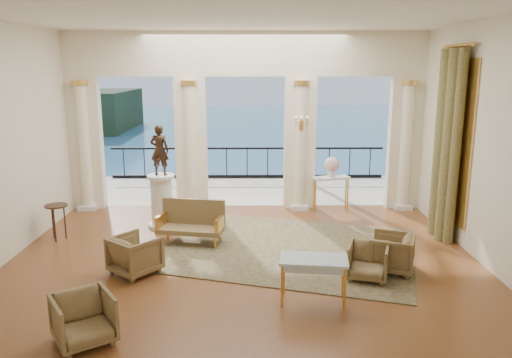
{
  "coord_description": "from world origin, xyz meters",
  "views": [
    {
      "loc": [
        0.18,
        -8.9,
        3.63
      ],
      "look_at": [
        0.25,
        0.6,
        1.49
      ],
      "focal_mm": 35.0,
      "sensor_mm": 36.0,
      "label": 1
    }
  ],
  "objects_px": {
    "armchair_a": "(83,317)",
    "game_table": "(314,263)",
    "armchair_d": "(135,253)",
    "settee": "(192,222)",
    "statue": "(160,150)",
    "armchair_b": "(368,260)",
    "pedestal": "(162,202)",
    "console_table": "(331,183)",
    "side_table": "(56,210)",
    "armchair_c": "(392,251)"
  },
  "relations": [
    {
      "from": "armchair_a",
      "to": "game_table",
      "type": "relative_size",
      "value": 0.68
    },
    {
      "from": "armchair_d",
      "to": "settee",
      "type": "relative_size",
      "value": 0.53
    },
    {
      "from": "statue",
      "to": "game_table",
      "type": "bearing_deg",
      "value": 134.58
    },
    {
      "from": "settee",
      "to": "statue",
      "type": "xyz_separation_m",
      "value": [
        -0.81,
        1.05,
        1.35
      ]
    },
    {
      "from": "armchair_b",
      "to": "statue",
      "type": "distance_m",
      "value": 5.25
    },
    {
      "from": "pedestal",
      "to": "statue",
      "type": "bearing_deg",
      "value": 0.0
    },
    {
      "from": "game_table",
      "to": "armchair_a",
      "type": "bearing_deg",
      "value": -152.8
    },
    {
      "from": "armchair_b",
      "to": "armchair_d",
      "type": "relative_size",
      "value": 0.9
    },
    {
      "from": "game_table",
      "to": "console_table",
      "type": "height_order",
      "value": "console_table"
    },
    {
      "from": "armchair_d",
      "to": "game_table",
      "type": "bearing_deg",
      "value": -160.83
    },
    {
      "from": "statue",
      "to": "side_table",
      "type": "relative_size",
      "value": 1.48
    },
    {
      "from": "armchair_d",
      "to": "statue",
      "type": "relative_size",
      "value": 0.68
    },
    {
      "from": "armchair_a",
      "to": "pedestal",
      "type": "xyz_separation_m",
      "value": [
        0.17,
        5.0,
        0.21
      ]
    },
    {
      "from": "armchair_b",
      "to": "side_table",
      "type": "bearing_deg",
      "value": 179.4
    },
    {
      "from": "settee",
      "to": "pedestal",
      "type": "bearing_deg",
      "value": 138.26
    },
    {
      "from": "armchair_a",
      "to": "settee",
      "type": "xyz_separation_m",
      "value": [
        0.98,
        3.95,
        0.07
      ]
    },
    {
      "from": "armchair_c",
      "to": "console_table",
      "type": "xyz_separation_m",
      "value": [
        -0.5,
        3.97,
        0.35
      ]
    },
    {
      "from": "armchair_b",
      "to": "armchair_c",
      "type": "xyz_separation_m",
      "value": [
        0.5,
        0.32,
        0.03
      ]
    },
    {
      "from": "settee",
      "to": "game_table",
      "type": "xyz_separation_m",
      "value": [
        2.24,
        -2.75,
        0.2
      ]
    },
    {
      "from": "pedestal",
      "to": "settee",
      "type": "bearing_deg",
      "value": -52.32
    },
    {
      "from": "armchair_b",
      "to": "game_table",
      "type": "relative_size",
      "value": 0.63
    },
    {
      "from": "game_table",
      "to": "statue",
      "type": "bearing_deg",
      "value": 135.54
    },
    {
      "from": "pedestal",
      "to": "statue",
      "type": "height_order",
      "value": "statue"
    },
    {
      "from": "statue",
      "to": "armchair_b",
      "type": "bearing_deg",
      "value": 150.35
    },
    {
      "from": "armchair_b",
      "to": "armchair_c",
      "type": "distance_m",
      "value": 0.59
    },
    {
      "from": "armchair_c",
      "to": "side_table",
      "type": "distance_m",
      "value": 6.93
    },
    {
      "from": "pedestal",
      "to": "statue",
      "type": "distance_m",
      "value": 1.21
    },
    {
      "from": "statue",
      "to": "console_table",
      "type": "xyz_separation_m",
      "value": [
        4.11,
        1.35,
        -1.07
      ]
    },
    {
      "from": "armchair_a",
      "to": "console_table",
      "type": "relative_size",
      "value": 0.76
    },
    {
      "from": "armchair_d",
      "to": "side_table",
      "type": "bearing_deg",
      "value": -1.71
    },
    {
      "from": "pedestal",
      "to": "armchair_a",
      "type": "bearing_deg",
      "value": -91.92
    },
    {
      "from": "armchair_c",
      "to": "side_table",
      "type": "height_order",
      "value": "side_table"
    },
    {
      "from": "armchair_a",
      "to": "pedestal",
      "type": "height_order",
      "value": "pedestal"
    },
    {
      "from": "settee",
      "to": "armchair_d",
      "type": "bearing_deg",
      "value": -106.18
    },
    {
      "from": "pedestal",
      "to": "statue",
      "type": "xyz_separation_m",
      "value": [
        0.0,
        0.0,
        1.21
      ]
    },
    {
      "from": "armchair_d",
      "to": "console_table",
      "type": "height_order",
      "value": "console_table"
    },
    {
      "from": "armchair_d",
      "to": "pedestal",
      "type": "xyz_separation_m",
      "value": [
        0.01,
        2.68,
        0.21
      ]
    },
    {
      "from": "armchair_d",
      "to": "settee",
      "type": "height_order",
      "value": "settee"
    },
    {
      "from": "settee",
      "to": "console_table",
      "type": "bearing_deg",
      "value": 46.61
    },
    {
      "from": "settee",
      "to": "armchair_b",
      "type": "bearing_deg",
      "value": -19.15
    },
    {
      "from": "console_table",
      "to": "side_table",
      "type": "xyz_separation_m",
      "value": [
        -6.2,
        -2.22,
        -0.07
      ]
    },
    {
      "from": "side_table",
      "to": "statue",
      "type": "bearing_deg",
      "value": 22.6
    },
    {
      "from": "armchair_b",
      "to": "side_table",
      "type": "xyz_separation_m",
      "value": [
        -6.2,
        2.06,
        0.31
      ]
    },
    {
      "from": "statue",
      "to": "console_table",
      "type": "distance_m",
      "value": 4.46
    },
    {
      "from": "armchair_d",
      "to": "side_table",
      "type": "distance_m",
      "value": 2.77
    },
    {
      "from": "armchair_c",
      "to": "side_table",
      "type": "bearing_deg",
      "value": -83.93
    },
    {
      "from": "console_table",
      "to": "armchair_b",
      "type": "bearing_deg",
      "value": -104.45
    },
    {
      "from": "armchair_b",
      "to": "console_table",
      "type": "xyz_separation_m",
      "value": [
        0.0,
        4.29,
        0.38
      ]
    },
    {
      "from": "armchair_a",
      "to": "console_table",
      "type": "bearing_deg",
      "value": 22.35
    },
    {
      "from": "armchair_c",
      "to": "armchair_a",
      "type": "bearing_deg",
      "value": -42.81
    }
  ]
}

